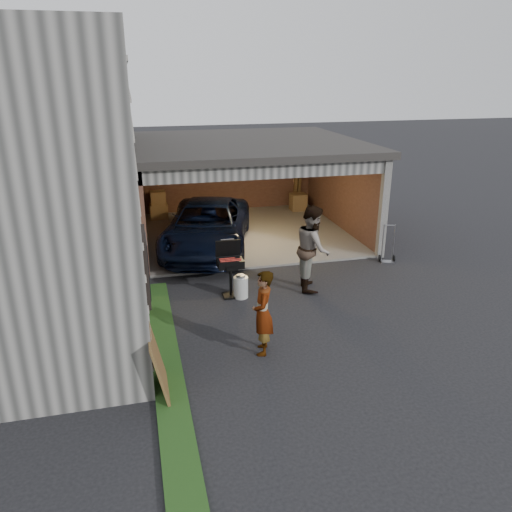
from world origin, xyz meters
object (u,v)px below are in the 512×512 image
(minivan, at_px, (207,228))
(propane_tank, at_px, (241,287))
(woman, at_px, (263,313))
(hand_truck, at_px, (387,255))
(plywood_panel, at_px, (159,364))
(man, at_px, (313,248))
(bbq_grill, at_px, (230,265))

(minivan, distance_m, propane_tank, 3.34)
(woman, distance_m, propane_tank, 2.46)
(propane_tank, distance_m, hand_truck, 4.49)
(propane_tank, xyz_separation_m, plywood_panel, (-2.01, -3.20, 0.28))
(propane_tank, bearing_deg, hand_truck, 16.27)
(woman, relative_size, hand_truck, 1.54)
(minivan, distance_m, hand_truck, 5.02)
(man, relative_size, propane_tank, 4.05)
(hand_truck, bearing_deg, propane_tank, -145.63)
(minivan, relative_size, plywood_panel, 4.50)
(minivan, height_order, bbq_grill, minivan)
(man, bearing_deg, propane_tank, 107.38)
(minivan, bearing_deg, man, -42.63)
(minivan, bearing_deg, propane_tank, -70.39)
(man, distance_m, bbq_grill, 1.96)
(woman, height_order, plywood_panel, woman)
(propane_tank, bearing_deg, woman, -92.58)
(propane_tank, bearing_deg, bbq_grill, 146.30)
(bbq_grill, bearing_deg, propane_tank, -33.70)
(woman, height_order, bbq_grill, woman)
(woman, distance_m, bbq_grill, 2.53)
(man, relative_size, hand_truck, 1.93)
(bbq_grill, bearing_deg, minivan, 90.75)
(minivan, relative_size, hand_truck, 4.64)
(man, distance_m, plywood_panel, 5.04)
(propane_tank, relative_size, plywood_panel, 0.46)
(woman, height_order, man, man)
(woman, bearing_deg, plywood_panel, -52.45)
(bbq_grill, distance_m, propane_tank, 0.57)
(bbq_grill, relative_size, plywood_panel, 1.20)
(woman, xyz_separation_m, propane_tank, (0.11, 2.39, -0.55))
(hand_truck, bearing_deg, woman, -122.34)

